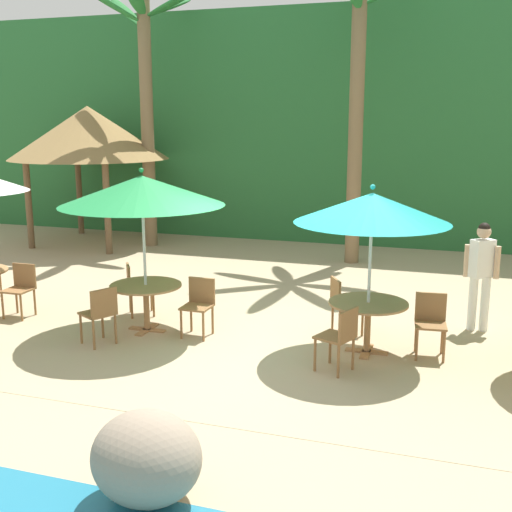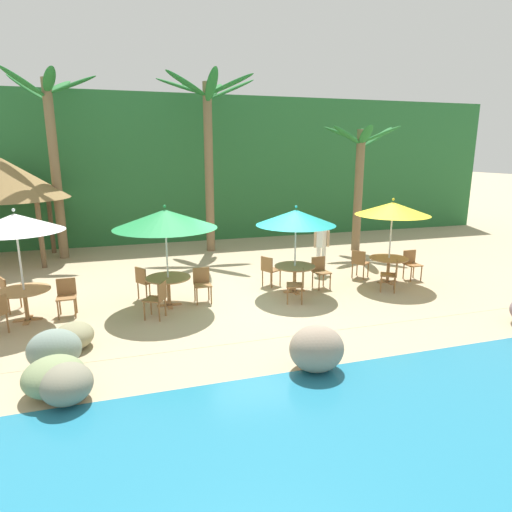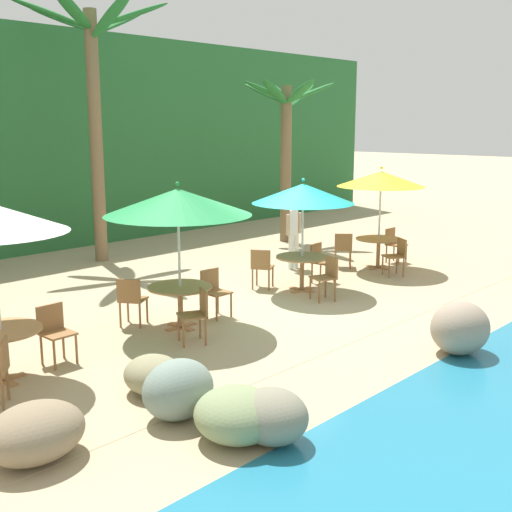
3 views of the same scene
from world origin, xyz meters
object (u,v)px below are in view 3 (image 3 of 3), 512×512
(palm_tree_third, at_px, (286,131))
(waiter_in_white, at_px, (294,229))
(chair_teal_inland, at_px, (262,266))
(chair_green_seaward, at_px, (214,289))
(chair_yellow_seaward, at_px, (394,242))
(chair_yellow_left, at_px, (397,254))
(chair_teal_seaward, at_px, (320,260))
(chair_teal_left, at_px, (327,275))
(chair_white_seaward, at_px, (55,329))
(umbrella_yellow, at_px, (381,179))
(dining_table_white, at_px, (1,338))
(chair_yellow_inland, at_px, (343,247))
(umbrella_green, at_px, (178,202))
(dining_table_yellow, at_px, (379,243))
(chair_green_left, at_px, (197,312))
(umbrella_teal, at_px, (303,194))
(dining_table_teal, at_px, (302,262))
(dining_table_green, at_px, (180,293))
(chair_green_inland, at_px, (131,298))
(palm_tree_second, at_px, (93,82))

(palm_tree_third, relative_size, waiter_in_white, 2.75)
(chair_teal_inland, bearing_deg, chair_green_seaward, -160.58)
(chair_yellow_seaward, xyz_separation_m, chair_yellow_left, (-1.24, -0.86, 0.00))
(chair_teal_seaward, xyz_separation_m, chair_teal_left, (-1.06, -1.00, 0.00))
(chair_white_seaward, bearing_deg, chair_teal_left, -7.98)
(chair_green_seaward, relative_size, palm_tree_third, 0.19)
(umbrella_yellow, relative_size, waiter_in_white, 1.45)
(dining_table_white, bearing_deg, chair_yellow_inland, 5.24)
(umbrella_green, xyz_separation_m, chair_yellow_seaward, (7.19, 0.24, -1.67))
(dining_table_white, bearing_deg, dining_table_yellow, 1.19)
(chair_green_left, bearing_deg, umbrella_teal, 13.63)
(umbrella_teal, height_order, chair_teal_seaward, umbrella_teal)
(dining_table_yellow, bearing_deg, chair_yellow_left, -117.20)
(chair_yellow_seaward, bearing_deg, chair_yellow_left, -145.24)
(dining_table_white, height_order, chair_yellow_inland, chair_yellow_inland)
(chair_green_seaward, distance_m, palm_tree_third, 8.37)
(chair_white_seaward, xyz_separation_m, dining_table_teal, (5.72, 0.05, 0.10))
(dining_table_green, distance_m, chair_yellow_inland, 5.80)
(umbrella_green, height_order, chair_teal_seaward, umbrella_green)
(chair_white_seaward, distance_m, umbrella_teal, 5.93)
(chair_teal_left, xyz_separation_m, waiter_in_white, (1.71, 2.32, 0.47))
(chair_yellow_left, bearing_deg, chair_green_left, -178.39)
(chair_yellow_inland, bearing_deg, chair_teal_seaward, -162.57)
(umbrella_green, relative_size, palm_tree_third, 0.54)
(umbrella_yellow, bearing_deg, chair_yellow_seaward, 6.72)
(waiter_in_white, bearing_deg, chair_teal_seaward, -116.34)
(chair_green_inland, bearing_deg, palm_tree_third, 23.78)
(chair_yellow_seaward, bearing_deg, chair_white_seaward, -178.84)
(chair_teal_seaward, bearing_deg, dining_table_teal, -167.85)
(chair_green_inland, height_order, umbrella_teal, umbrella_teal)
(dining_table_yellow, relative_size, palm_tree_third, 0.23)
(dining_table_white, distance_m, dining_table_green, 3.18)
(umbrella_green, height_order, dining_table_yellow, umbrella_green)
(umbrella_yellow, bearing_deg, chair_green_seaward, -179.38)
(chair_white_seaward, relative_size, chair_teal_seaward, 1.00)
(palm_tree_second, bearing_deg, umbrella_green, -110.76)
(chair_yellow_left, relative_size, palm_tree_third, 0.19)
(dining_table_teal, height_order, waiter_in_white, waiter_in_white)
(dining_table_white, xyz_separation_m, chair_yellow_left, (9.13, -0.56, -0.10))
(dining_table_white, relative_size, chair_teal_inland, 1.26)
(chair_white_seaward, relative_size, chair_yellow_seaward, 1.00)
(dining_table_green, distance_m, umbrella_teal, 3.68)
(chair_white_seaward, xyz_separation_m, umbrella_teal, (5.72, 0.05, 1.54))
(chair_green_seaward, distance_m, chair_green_left, 1.46)
(chair_green_seaward, height_order, chair_green_inland, same)
(dining_table_white, distance_m, palm_tree_third, 11.88)
(chair_teal_left, distance_m, umbrella_yellow, 3.68)
(dining_table_white, xyz_separation_m, umbrella_green, (3.18, 0.06, 1.57))
(dining_table_green, relative_size, chair_yellow_inland, 1.26)
(umbrella_green, xyz_separation_m, chair_teal_seaward, (4.22, 0.28, -1.67))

